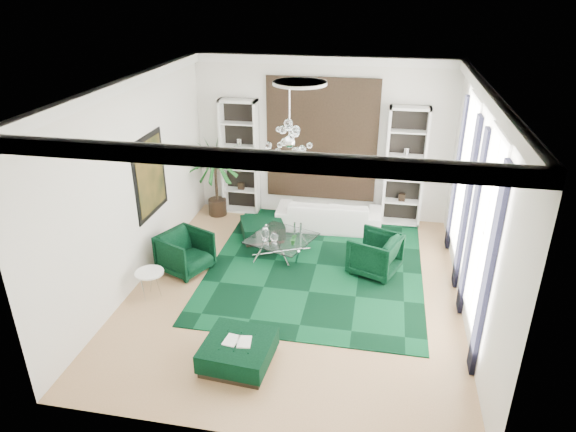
% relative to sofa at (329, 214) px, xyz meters
% --- Properties ---
extents(floor, '(6.00, 7.00, 0.02)m').
position_rel_sofa_xyz_m(floor, '(-0.31, -2.72, -0.36)').
color(floor, tan).
rests_on(floor, ground).
extents(ceiling, '(6.00, 7.00, 0.02)m').
position_rel_sofa_xyz_m(ceiling, '(-0.31, -2.72, 3.46)').
color(ceiling, white).
rests_on(ceiling, ground).
extents(wall_back, '(6.00, 0.02, 3.80)m').
position_rel_sofa_xyz_m(wall_back, '(-0.31, 0.79, 1.55)').
color(wall_back, silver).
rests_on(wall_back, ground).
extents(wall_front, '(6.00, 0.02, 3.80)m').
position_rel_sofa_xyz_m(wall_front, '(-0.31, -6.23, 1.55)').
color(wall_front, silver).
rests_on(wall_front, ground).
extents(wall_left, '(0.02, 7.00, 3.80)m').
position_rel_sofa_xyz_m(wall_left, '(-3.32, -2.72, 1.55)').
color(wall_left, silver).
rests_on(wall_left, ground).
extents(wall_right, '(0.02, 7.00, 3.80)m').
position_rel_sofa_xyz_m(wall_right, '(2.70, -2.72, 1.55)').
color(wall_right, silver).
rests_on(wall_right, ground).
extents(crown_molding, '(6.00, 7.00, 0.18)m').
position_rel_sofa_xyz_m(crown_molding, '(-0.31, -2.72, 3.35)').
color(crown_molding, white).
rests_on(crown_molding, ceiling).
extents(ceiling_medallion, '(0.90, 0.90, 0.05)m').
position_rel_sofa_xyz_m(ceiling_medallion, '(-0.31, -2.42, 3.42)').
color(ceiling_medallion, white).
rests_on(ceiling_medallion, ceiling).
extents(tapestry, '(2.50, 0.06, 2.80)m').
position_rel_sofa_xyz_m(tapestry, '(-0.31, 0.74, 1.55)').
color(tapestry, black).
rests_on(tapestry, wall_back).
extents(shelving_left, '(0.90, 0.38, 2.80)m').
position_rel_sofa_xyz_m(shelving_left, '(-2.26, 0.59, 1.05)').
color(shelving_left, white).
rests_on(shelving_left, floor).
extents(shelving_right, '(0.90, 0.38, 2.80)m').
position_rel_sofa_xyz_m(shelving_right, '(1.64, 0.59, 1.05)').
color(shelving_right, white).
rests_on(shelving_right, floor).
extents(painting, '(0.04, 1.30, 1.60)m').
position_rel_sofa_xyz_m(painting, '(-3.28, -2.12, 1.50)').
color(painting, black).
rests_on(painting, wall_left).
extents(window_near, '(0.03, 1.10, 2.90)m').
position_rel_sofa_xyz_m(window_near, '(2.68, -3.62, 1.55)').
color(window_near, white).
rests_on(window_near, wall_right).
extents(curtain_near_a, '(0.07, 0.30, 3.25)m').
position_rel_sofa_xyz_m(curtain_near_a, '(2.65, -4.40, 1.30)').
color(curtain_near_a, black).
rests_on(curtain_near_a, floor).
extents(curtain_near_b, '(0.07, 0.30, 3.25)m').
position_rel_sofa_xyz_m(curtain_near_b, '(2.65, -2.84, 1.30)').
color(curtain_near_b, black).
rests_on(curtain_near_b, floor).
extents(window_far, '(0.03, 1.10, 2.90)m').
position_rel_sofa_xyz_m(window_far, '(2.68, -1.22, 1.55)').
color(window_far, white).
rests_on(window_far, wall_right).
extents(curtain_far_a, '(0.07, 0.30, 3.25)m').
position_rel_sofa_xyz_m(curtain_far_a, '(2.65, -2.00, 1.30)').
color(curtain_far_a, black).
rests_on(curtain_far_a, floor).
extents(curtain_far_b, '(0.07, 0.30, 3.25)m').
position_rel_sofa_xyz_m(curtain_far_b, '(2.65, -0.44, 1.30)').
color(curtain_far_b, black).
rests_on(curtain_far_b, floor).
extents(rug, '(4.20, 5.00, 0.02)m').
position_rel_sofa_xyz_m(rug, '(-0.04, -1.77, -0.34)').
color(rug, black).
rests_on(rug, floor).
extents(sofa, '(2.43, 1.02, 0.70)m').
position_rel_sofa_xyz_m(sofa, '(0.00, 0.00, 0.00)').
color(sofa, white).
rests_on(sofa, floor).
extents(armchair_left, '(1.17, 1.16, 0.81)m').
position_rel_sofa_xyz_m(armchair_left, '(-2.57, -2.46, 0.06)').
color(armchair_left, black).
rests_on(armchair_left, floor).
extents(armchair_right, '(1.15, 1.13, 0.81)m').
position_rel_sofa_xyz_m(armchair_right, '(1.12, -1.83, 0.06)').
color(armchair_right, black).
rests_on(armchair_right, floor).
extents(coffee_table, '(1.54, 1.54, 0.41)m').
position_rel_sofa_xyz_m(coffee_table, '(-0.82, -1.49, -0.14)').
color(coffee_table, white).
rests_on(coffee_table, floor).
extents(ottoman_side, '(1.17, 1.17, 0.40)m').
position_rel_sofa_xyz_m(ottoman_side, '(-1.40, -0.79, -0.15)').
color(ottoman_side, black).
rests_on(ottoman_side, floor).
extents(ottoman_front, '(1.07, 1.07, 0.40)m').
position_rel_sofa_xyz_m(ottoman_front, '(-0.80, -4.91, -0.15)').
color(ottoman_front, black).
rests_on(ottoman_front, floor).
extents(book, '(0.42, 0.28, 0.03)m').
position_rel_sofa_xyz_m(book, '(-0.80, -4.91, 0.07)').
color(book, white).
rests_on(book, ottoman_front).
extents(side_table, '(0.61, 0.61, 0.50)m').
position_rel_sofa_xyz_m(side_table, '(-2.86, -3.45, -0.10)').
color(side_table, white).
rests_on(side_table, floor).
extents(palm, '(1.72, 1.72, 2.40)m').
position_rel_sofa_xyz_m(palm, '(-2.79, 0.25, 0.85)').
color(palm, '#19591E').
rests_on(palm, floor).
extents(chandelier, '(0.90, 0.90, 0.72)m').
position_rel_sofa_xyz_m(chandelier, '(-0.43, -2.69, 2.50)').
color(chandelier, white).
rests_on(chandelier, ceiling).
extents(table_plant, '(0.14, 0.11, 0.24)m').
position_rel_sofa_xyz_m(table_plant, '(-0.52, -1.74, 0.18)').
color(table_plant, '#19591E').
rests_on(table_plant, coffee_table).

